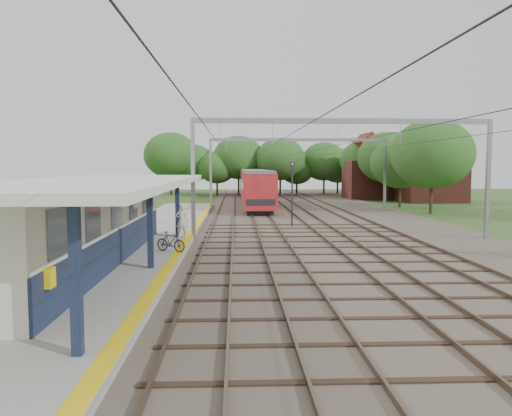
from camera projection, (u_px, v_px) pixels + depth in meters
name	position (u px, v px, depth m)	size (l,w,h in m)	color
ground	(330.00, 323.00, 13.68)	(160.00, 160.00, 0.00)	#2D4C1E
ballast_bed	(311.00, 215.00, 43.71)	(18.00, 90.00, 0.10)	#473D33
platform	(146.00, 242.00, 27.30)	(5.00, 52.00, 0.35)	gray
yellow_stripe	(188.00, 238.00, 27.38)	(0.45, 52.00, 0.01)	yellow
station_building	(80.00, 222.00, 20.12)	(3.41, 18.00, 3.40)	beige
canopy	(100.00, 183.00, 19.04)	(6.40, 20.00, 3.44)	#101A34
rail_tracks	(283.00, 213.00, 43.60)	(11.80, 88.00, 0.15)	brown
catenary_system	(313.00, 150.00, 38.53)	(17.22, 88.00, 7.00)	gray
tree_band	(281.00, 162.00, 70.30)	(31.72, 30.88, 8.82)	#382619
house_near	(431.00, 177.00, 60.08)	(7.00, 6.12, 7.89)	brown
house_far	(376.00, 174.00, 65.84)	(8.00, 6.12, 8.66)	brown
person	(182.00, 221.00, 27.72)	(0.67, 0.44, 1.85)	beige
bicycle	(171.00, 242.00, 23.01)	(0.44, 1.55, 0.93)	black
train	(253.00, 184.00, 59.49)	(2.90, 36.10, 3.81)	black
signal_post	(292.00, 186.00, 34.80)	(0.35, 0.30, 4.59)	black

